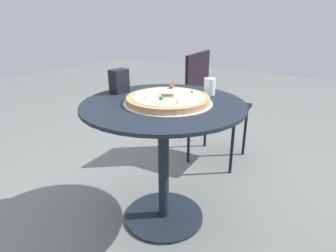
{
  "coord_description": "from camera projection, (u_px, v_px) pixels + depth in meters",
  "views": [
    {
      "loc": [
        -0.86,
        1.21,
        1.18
      ],
      "look_at": [
        -0.02,
        -0.01,
        0.61
      ],
      "focal_mm": 31.12,
      "sensor_mm": 36.0,
      "label": 1
    }
  ],
  "objects": [
    {
      "name": "drinking_cup",
      "position": [
        210.0,
        86.0,
        1.68
      ],
      "size": [
        0.07,
        0.07,
        0.1
      ],
      "primitive_type": "cylinder",
      "color": "silver",
      "rests_on": "patio_table"
    },
    {
      "name": "patio_table",
      "position": [
        163.0,
        137.0,
        1.61
      ],
      "size": [
        0.88,
        0.88,
        0.74
      ],
      "color": "black",
      "rests_on": "ground"
    },
    {
      "name": "ground_plane",
      "position": [
        164.0,
        217.0,
        1.81
      ],
      "size": [
        10.0,
        10.0,
        0.0
      ],
      "primitive_type": "plane",
      "color": "slate"
    },
    {
      "name": "napkin_dispenser",
      "position": [
        119.0,
        81.0,
        1.71
      ],
      "size": [
        0.08,
        0.11,
        0.14
      ],
      "primitive_type": "cube",
      "rotation": [
        0.0,
        0.0,
        4.65
      ],
      "color": "black",
      "rests_on": "patio_table"
    },
    {
      "name": "patio_chair_far",
      "position": [
        211.0,
        99.0,
        2.39
      ],
      "size": [
        0.47,
        0.47,
        0.89
      ],
      "color": "black",
      "rests_on": "ground"
    },
    {
      "name": "pizza_on_tray",
      "position": [
        168.0,
        100.0,
        1.53
      ],
      "size": [
        0.47,
        0.47,
        0.05
      ],
      "color": "silver",
      "rests_on": "patio_table"
    },
    {
      "name": "pizza_server",
      "position": [
        171.0,
        88.0,
        1.59
      ],
      "size": [
        0.14,
        0.21,
        0.02
      ],
      "color": "silver",
      "rests_on": "pizza_on_tray"
    }
  ]
}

